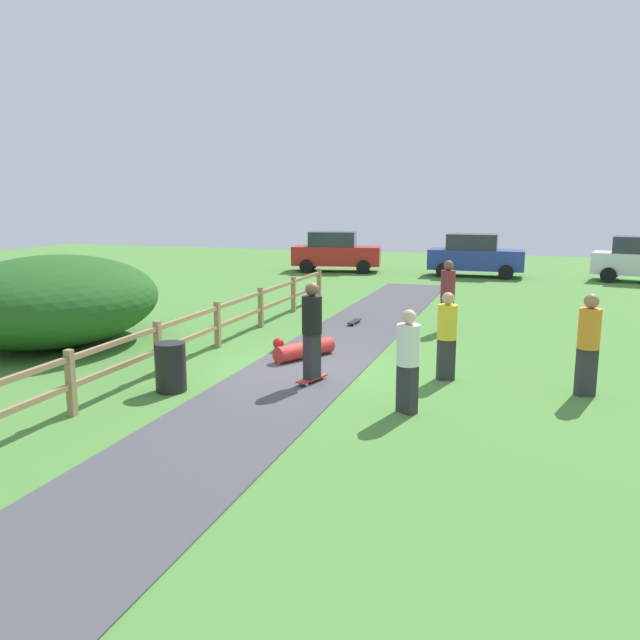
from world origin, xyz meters
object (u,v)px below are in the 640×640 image
bystander_yellow (447,332)px  bystander_maroon (448,292)px  bush_large (54,300)px  skater_fallen (302,349)px  bystander_orange (589,340)px  parked_car_blue (475,255)px  skateboard_loose (354,321)px  parked_car_red (336,252)px  bystander_white (408,357)px  skater_riding (312,327)px  trash_bin (171,367)px

bystander_yellow → bystander_maroon: (-0.57, 4.76, 0.10)m
bush_large → skater_fallen: bearing=4.5°
bystander_orange → parked_car_blue: (-3.41, 17.89, -0.06)m
skateboard_loose → parked_car_red: bearing=108.9°
bystander_maroon → parked_car_blue: parked_car_blue is taller
bystander_maroon → bystander_orange: bearing=-58.6°
skater_fallen → skateboard_loose: size_ratio=1.89×
skateboard_loose → bystander_white: (2.78, -7.05, 0.86)m
skater_riding → parked_car_blue: size_ratio=0.45×
trash_bin → skateboard_loose: 7.36m
bush_large → bystander_white: bearing=-15.2°
bush_large → bystander_orange: size_ratio=3.01×
skater_riding → parked_car_blue: skater_riding is taller
skater_fallen → bush_large: bearing=-175.5°
bush_large → parked_car_red: 17.45m
skater_riding → skateboard_loose: size_ratio=2.38×
bush_large → bystander_yellow: 9.37m
bystander_maroon → bush_large: bearing=-152.9°
trash_bin → bystander_orange: size_ratio=0.49×
skater_fallen → skateboard_loose: (0.08, 4.11, -0.11)m
trash_bin → bystander_orange: 7.48m
skateboard_loose → bystander_maroon: bystander_maroon is taller
skater_riding → bystander_maroon: skater_riding is taller
trash_bin → bystander_white: size_ratio=0.52×
bystander_maroon → parked_car_blue: 12.86m
bystander_white → bystander_orange: bearing=33.9°
parked_car_blue → bystander_maroon: bearing=-88.5°
trash_bin → bystander_yellow: bearing=26.5°
bystander_yellow → bystander_white: size_ratio=1.00×
bush_large → skater_riding: size_ratio=2.88×
bystander_white → trash_bin: bearing=-178.2°
bystander_white → skater_fallen: bearing=134.3°
skater_fallen → bystander_maroon: (2.65, 4.01, 0.85)m
skateboard_loose → parked_car_red: (-4.37, 12.75, 0.87)m
bystander_maroon → skater_riding: bearing=-107.4°
bystander_orange → parked_car_red: size_ratio=0.41×
trash_bin → skater_riding: bearing=29.3°
skater_riding → bystander_maroon: 6.09m
skateboard_loose → bystander_yellow: bystander_yellow is taller
skater_fallen → bystander_yellow: 3.39m
skater_riding → bystander_maroon: size_ratio=1.02×
skater_riding → bystander_white: (2.03, -1.14, -0.15)m
skater_riding → bystander_orange: 4.95m
skater_fallen → skater_riding: bearing=-65.0°
bystander_orange → bystander_white: 3.44m
skater_riding → bystander_yellow: (2.39, 1.05, -0.15)m
bush_large → bystander_yellow: bearing=-1.6°
bystander_orange → bystander_white: (-2.86, -1.92, -0.07)m
parked_car_blue → skateboard_loose: bearing=-99.9°
skater_fallen → skateboard_loose: 4.11m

